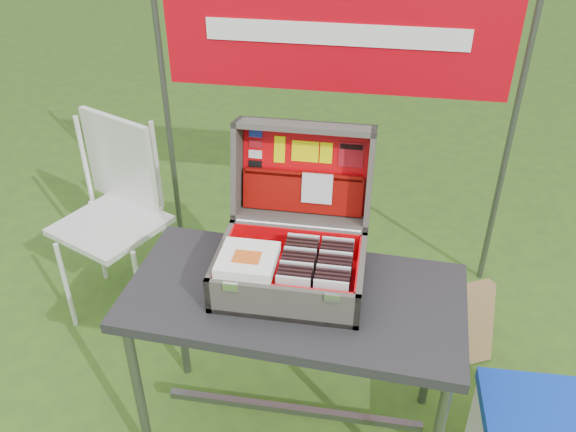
% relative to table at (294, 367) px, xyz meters
% --- Properties ---
extents(ground, '(80.00, 80.00, 0.00)m').
position_rel_table_xyz_m(ground, '(0.01, 0.05, -0.37)').
color(ground, '#314B1D').
rests_on(ground, ground).
extents(table, '(1.21, 0.65, 0.73)m').
position_rel_table_xyz_m(table, '(0.00, 0.00, 0.00)').
color(table, '#28282B').
rests_on(table, ground).
extents(table_top, '(1.21, 0.65, 0.04)m').
position_rel_table_xyz_m(table_top, '(0.00, 0.00, 0.35)').
color(table_top, '#28282B').
rests_on(table_top, ground).
extents(table_leg_fl, '(0.04, 0.04, 0.69)m').
position_rel_table_xyz_m(table_leg_fl, '(-0.53, -0.23, -0.02)').
color(table_leg_fl, '#59595B').
rests_on(table_leg_fl, ground).
extents(table_leg_bl, '(0.04, 0.04, 0.69)m').
position_rel_table_xyz_m(table_leg_bl, '(-0.53, 0.23, -0.02)').
color(table_leg_bl, '#59595B').
rests_on(table_leg_bl, ground).
extents(table_leg_br, '(0.04, 0.04, 0.69)m').
position_rel_table_xyz_m(table_leg_br, '(0.53, 0.23, -0.02)').
color(table_leg_br, '#59595B').
rests_on(table_leg_br, ground).
extents(table_brace, '(1.02, 0.03, 0.03)m').
position_rel_table_xyz_m(table_brace, '(0.00, -0.00, -0.25)').
color(table_brace, '#59595B').
rests_on(table_brace, ground).
extents(suitcase, '(0.51, 0.52, 0.48)m').
position_rel_table_xyz_m(suitcase, '(-0.02, 0.09, 0.60)').
color(suitcase, '#615A51').
rests_on(suitcase, table).
extents(suitcase_base_bottom, '(0.51, 0.36, 0.02)m').
position_rel_table_xyz_m(suitcase_base_bottom, '(-0.02, 0.03, 0.38)').
color(suitcase_base_bottom, '#615A51').
rests_on(suitcase_base_bottom, table_top).
extents(suitcase_base_wall_front, '(0.51, 0.02, 0.14)m').
position_rel_table_xyz_m(suitcase_base_wall_front, '(-0.02, -0.14, 0.43)').
color(suitcase_base_wall_front, '#615A51').
rests_on(suitcase_base_wall_front, table_top).
extents(suitcase_base_wall_back, '(0.51, 0.02, 0.14)m').
position_rel_table_xyz_m(suitcase_base_wall_back, '(-0.02, 0.20, 0.43)').
color(suitcase_base_wall_back, '#615A51').
rests_on(suitcase_base_wall_back, table_top).
extents(suitcase_base_wall_left, '(0.02, 0.36, 0.14)m').
position_rel_table_xyz_m(suitcase_base_wall_left, '(-0.26, 0.03, 0.43)').
color(suitcase_base_wall_left, '#615A51').
rests_on(suitcase_base_wall_left, table_top).
extents(suitcase_base_wall_right, '(0.02, 0.36, 0.14)m').
position_rel_table_xyz_m(suitcase_base_wall_right, '(0.22, 0.03, 0.43)').
color(suitcase_base_wall_right, '#615A51').
rests_on(suitcase_base_wall_right, table_top).
extents(suitcase_liner_floor, '(0.47, 0.32, 0.01)m').
position_rel_table_xyz_m(suitcase_liner_floor, '(-0.02, 0.03, 0.39)').
color(suitcase_liner_floor, red).
rests_on(suitcase_liner_floor, suitcase_base_bottom).
extents(suitcase_latch_left, '(0.05, 0.01, 0.03)m').
position_rel_table_xyz_m(suitcase_latch_left, '(-0.18, -0.15, 0.49)').
color(suitcase_latch_left, silver).
rests_on(suitcase_latch_left, suitcase_base_wall_front).
extents(suitcase_latch_right, '(0.05, 0.01, 0.03)m').
position_rel_table_xyz_m(suitcase_latch_right, '(0.14, -0.15, 0.49)').
color(suitcase_latch_right, silver).
rests_on(suitcase_latch_right, suitcase_base_wall_front).
extents(suitcase_hinge, '(0.46, 0.02, 0.02)m').
position_rel_table_xyz_m(suitcase_hinge, '(-0.02, 0.21, 0.50)').
color(suitcase_hinge, silver).
rests_on(suitcase_hinge, suitcase_base_wall_back).
extents(suitcase_lid_back, '(0.51, 0.10, 0.36)m').
position_rel_table_xyz_m(suitcase_lid_back, '(-0.02, 0.38, 0.65)').
color(suitcase_lid_back, '#615A51').
rests_on(suitcase_lid_back, suitcase_base_wall_back).
extents(suitcase_lid_rim_far, '(0.51, 0.14, 0.05)m').
position_rel_table_xyz_m(suitcase_lid_rim_far, '(-0.02, 0.36, 0.83)').
color(suitcase_lid_rim_far, '#615A51').
rests_on(suitcase_lid_rim_far, suitcase_lid_back).
extents(suitcase_lid_rim_near, '(0.51, 0.14, 0.05)m').
position_rel_table_xyz_m(suitcase_lid_rim_near, '(-0.02, 0.28, 0.50)').
color(suitcase_lid_rim_near, '#615A51').
rests_on(suitcase_lid_rim_near, suitcase_lid_back).
extents(suitcase_lid_rim_left, '(0.02, 0.21, 0.38)m').
position_rel_table_xyz_m(suitcase_lid_rim_left, '(-0.26, 0.32, 0.67)').
color(suitcase_lid_rim_left, '#615A51').
rests_on(suitcase_lid_rim_left, suitcase_lid_back).
extents(suitcase_lid_rim_right, '(0.02, 0.21, 0.38)m').
position_rel_table_xyz_m(suitcase_lid_rim_right, '(0.22, 0.32, 0.67)').
color(suitcase_lid_rim_right, '#615A51').
rests_on(suitcase_lid_rim_right, suitcase_lid_back).
extents(suitcase_lid_liner, '(0.46, 0.08, 0.31)m').
position_rel_table_xyz_m(suitcase_lid_liner, '(-0.02, 0.36, 0.66)').
color(suitcase_lid_liner, red).
rests_on(suitcase_lid_liner, suitcase_lid_back).
extents(suitcase_liner_wall_front, '(0.47, 0.01, 0.12)m').
position_rel_table_xyz_m(suitcase_liner_wall_front, '(-0.02, -0.13, 0.44)').
color(suitcase_liner_wall_front, red).
rests_on(suitcase_liner_wall_front, suitcase_base_bottom).
extents(suitcase_liner_wall_back, '(0.47, 0.01, 0.12)m').
position_rel_table_xyz_m(suitcase_liner_wall_back, '(-0.02, 0.19, 0.44)').
color(suitcase_liner_wall_back, red).
rests_on(suitcase_liner_wall_back, suitcase_base_bottom).
extents(suitcase_liner_wall_left, '(0.01, 0.32, 0.12)m').
position_rel_table_xyz_m(suitcase_liner_wall_left, '(-0.25, 0.03, 0.44)').
color(suitcase_liner_wall_left, red).
rests_on(suitcase_liner_wall_left, suitcase_base_bottom).
extents(suitcase_liner_wall_right, '(0.01, 0.32, 0.12)m').
position_rel_table_xyz_m(suitcase_liner_wall_right, '(0.21, 0.03, 0.44)').
color(suitcase_liner_wall_right, red).
rests_on(suitcase_liner_wall_right, suitcase_base_bottom).
extents(suitcase_lid_pocket, '(0.45, 0.06, 0.15)m').
position_rel_table_xyz_m(suitcase_lid_pocket, '(-0.02, 0.33, 0.58)').
color(suitcase_lid_pocket, '#7C0805').
rests_on(suitcase_lid_pocket, suitcase_lid_liner).
extents(suitcase_pocket_edge, '(0.44, 0.02, 0.02)m').
position_rel_table_xyz_m(suitcase_pocket_edge, '(-0.02, 0.34, 0.65)').
color(suitcase_pocket_edge, '#7C0805').
rests_on(suitcase_pocket_edge, suitcase_lid_pocket).
extents(suitcase_pocket_cd, '(0.11, 0.03, 0.11)m').
position_rel_table_xyz_m(suitcase_pocket_cd, '(0.03, 0.31, 0.61)').
color(suitcase_pocket_cd, silver).
rests_on(suitcase_pocket_cd, suitcase_lid_pocket).
extents(lid_sticker_cc_a, '(0.05, 0.01, 0.03)m').
position_rel_table_xyz_m(lid_sticker_cc_a, '(-0.21, 0.38, 0.78)').
color(lid_sticker_cc_a, '#1933B2').
rests_on(lid_sticker_cc_a, suitcase_lid_liner).
extents(lid_sticker_cc_b, '(0.05, 0.01, 0.03)m').
position_rel_table_xyz_m(lid_sticker_cc_b, '(-0.21, 0.38, 0.74)').
color(lid_sticker_cc_b, '#A5101C').
rests_on(lid_sticker_cc_b, suitcase_lid_liner).
extents(lid_sticker_cc_c, '(0.05, 0.01, 0.03)m').
position_rel_table_xyz_m(lid_sticker_cc_c, '(-0.21, 0.37, 0.70)').
color(lid_sticker_cc_c, white).
rests_on(lid_sticker_cc_c, suitcase_lid_liner).
extents(lid_sticker_cc_d, '(0.05, 0.01, 0.03)m').
position_rel_table_xyz_m(lid_sticker_cc_d, '(-0.21, 0.36, 0.66)').
color(lid_sticker_cc_d, black).
rests_on(lid_sticker_cc_d, suitcase_lid_liner).
extents(lid_card_neon_tall, '(0.04, 0.02, 0.10)m').
position_rel_table_xyz_m(lid_card_neon_tall, '(-0.12, 0.37, 0.73)').
color(lid_card_neon_tall, '#E6E400').
rests_on(lid_card_neon_tall, suitcase_lid_liner).
extents(lid_card_neon_main, '(0.10, 0.02, 0.08)m').
position_rel_table_xyz_m(lid_card_neon_main, '(-0.02, 0.37, 0.73)').
color(lid_card_neon_main, '#E6E400').
rests_on(lid_card_neon_main, suitcase_lid_liner).
extents(lid_card_neon_small, '(0.05, 0.02, 0.08)m').
position_rel_table_xyz_m(lid_card_neon_small, '(0.06, 0.37, 0.73)').
color(lid_card_neon_small, '#E6E400').
rests_on(lid_card_neon_small, suitcase_lid_liner).
extents(lid_sticker_band, '(0.09, 0.02, 0.09)m').
position_rel_table_xyz_m(lid_sticker_band, '(0.15, 0.37, 0.73)').
color(lid_sticker_band, '#A5101C').
rests_on(lid_sticker_band, suitcase_lid_liner).
extents(lid_sticker_band_bar, '(0.08, 0.01, 0.02)m').
position_rel_table_xyz_m(lid_sticker_band_bar, '(0.15, 0.38, 0.76)').
color(lid_sticker_band_bar, black).
rests_on(lid_sticker_band_bar, suitcase_lid_liner).
extents(cd_left_0, '(0.11, 0.01, 0.13)m').
position_rel_table_xyz_m(cd_left_0, '(0.01, -0.11, 0.46)').
color(cd_left_0, silver).
rests_on(cd_left_0, suitcase_liner_floor).
extents(cd_left_1, '(0.11, 0.01, 0.13)m').
position_rel_table_xyz_m(cd_left_1, '(0.01, -0.09, 0.46)').
color(cd_left_1, black).
rests_on(cd_left_1, suitcase_liner_floor).
extents(cd_left_2, '(0.11, 0.01, 0.13)m').
position_rel_table_xyz_m(cd_left_2, '(0.01, -0.07, 0.46)').
color(cd_left_2, black).
rests_on(cd_left_2, suitcase_liner_floor).
extents(cd_left_3, '(0.11, 0.01, 0.13)m').
position_rel_table_xyz_m(cd_left_3, '(0.01, -0.05, 0.46)').
color(cd_left_3, black).
rests_on(cd_left_3, suitcase_liner_floor).
extents(cd_left_4, '(0.11, 0.01, 0.13)m').
position_rel_table_xyz_m(cd_left_4, '(0.01, -0.03, 0.46)').
color(cd_left_4, silver).
rests_on(cd_left_4, suitcase_liner_floor).
extents(cd_left_5, '(0.11, 0.01, 0.13)m').
position_rel_table_xyz_m(cd_left_5, '(0.01, -0.01, 0.46)').
color(cd_left_5, black).
rests_on(cd_left_5, suitcase_liner_floor).
extents(cd_left_6, '(0.11, 0.01, 0.13)m').
position_rel_table_xyz_m(cd_left_6, '(0.01, 0.01, 0.46)').
color(cd_left_6, black).
rests_on(cd_left_6, suitcase_liner_floor).
extents(cd_left_7, '(0.11, 0.01, 0.13)m').
position_rel_table_xyz_m(cd_left_7, '(0.01, 0.03, 0.46)').
color(cd_left_7, black).
rests_on(cd_left_7, suitcase_liner_floor).
extents(cd_left_8, '(0.11, 0.01, 0.13)m').
position_rel_table_xyz_m(cd_left_8, '(0.01, 0.05, 0.46)').
color(cd_left_8, silver).
rests_on(cd_left_8, suitcase_liner_floor).
extents(cd_left_9, '(0.11, 0.01, 0.13)m').
position_rel_table_xyz_m(cd_left_9, '(0.01, 0.07, 0.46)').
color(cd_left_9, black).
rests_on(cd_left_9, suitcase_liner_floor).
extents(cd_left_10, '(0.11, 0.01, 0.13)m').
position_rel_table_xyz_m(cd_left_10, '(0.01, 0.09, 0.46)').
color(cd_left_10, black).
rests_on(cd_left_10, suitcase_liner_floor).
extents(cd_left_11, '(0.11, 0.01, 0.13)m').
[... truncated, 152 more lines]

